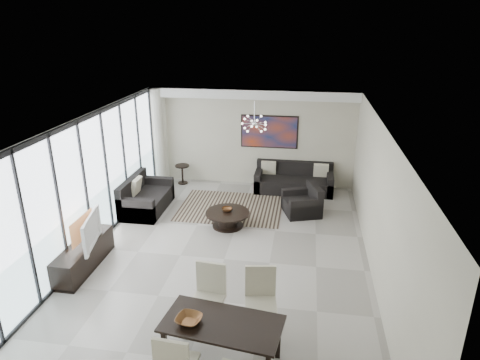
% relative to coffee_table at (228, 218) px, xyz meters
% --- Properties ---
extents(room_shell, '(6.00, 9.00, 2.90)m').
position_rel_coffee_table_xyz_m(room_shell, '(0.67, -1.52, 1.24)').
color(room_shell, '#A8A39B').
rests_on(room_shell, ground).
extents(window_wall, '(0.37, 8.95, 2.90)m').
position_rel_coffee_table_xyz_m(window_wall, '(-2.65, -1.52, 1.25)').
color(window_wall, silver).
rests_on(window_wall, floor).
extents(soffit, '(5.98, 0.40, 0.26)m').
position_rel_coffee_table_xyz_m(soffit, '(0.21, 2.78, 2.56)').
color(soffit, white).
rests_on(soffit, room_shell).
extents(painting, '(1.68, 0.04, 0.98)m').
position_rel_coffee_table_xyz_m(painting, '(0.71, 2.95, 1.44)').
color(painting, '#A53816').
rests_on(painting, room_shell).
extents(chandelier, '(0.66, 0.66, 0.71)m').
position_rel_coffee_table_xyz_m(chandelier, '(0.51, 0.98, 2.14)').
color(chandelier, silver).
rests_on(chandelier, room_shell).
extents(rug, '(2.73, 2.11, 0.01)m').
position_rel_coffee_table_xyz_m(rug, '(-0.11, 1.08, -0.21)').
color(rug, black).
rests_on(rug, floor).
extents(coffee_table, '(1.08, 1.08, 0.38)m').
position_rel_coffee_table_xyz_m(coffee_table, '(0.00, 0.00, 0.00)').
color(coffee_table, black).
rests_on(coffee_table, floor).
extents(bowl_coffee, '(0.27, 0.27, 0.08)m').
position_rel_coffee_table_xyz_m(bowl_coffee, '(-0.03, 0.06, 0.20)').
color(bowl_coffee, brown).
rests_on(bowl_coffee, coffee_table).
extents(sofa_main, '(2.25, 0.92, 0.82)m').
position_rel_coffee_table_xyz_m(sofa_main, '(1.50, 2.55, 0.06)').
color(sofa_main, black).
rests_on(sofa_main, floor).
extents(loveseat, '(0.98, 1.74, 0.87)m').
position_rel_coffee_table_xyz_m(loveseat, '(-2.34, 0.62, 0.08)').
color(loveseat, black).
rests_on(loveseat, floor).
extents(armchair, '(1.10, 1.13, 0.76)m').
position_rel_coffee_table_xyz_m(armchair, '(1.79, 1.04, 0.05)').
color(armchair, black).
rests_on(armchair, floor).
extents(side_table, '(0.43, 0.43, 0.59)m').
position_rel_coffee_table_xyz_m(side_table, '(-1.90, 2.63, 0.19)').
color(side_table, black).
rests_on(side_table, floor).
extents(tv_console, '(0.50, 1.77, 0.55)m').
position_rel_coffee_table_xyz_m(tv_console, '(-2.55, -2.28, 0.06)').
color(tv_console, black).
rests_on(tv_console, floor).
extents(television, '(0.38, 1.11, 0.63)m').
position_rel_coffee_table_xyz_m(television, '(-2.39, -2.30, 0.66)').
color(television, gray).
rests_on(television, tv_console).
extents(dining_table, '(1.81, 1.08, 0.71)m').
position_rel_coffee_table_xyz_m(dining_table, '(0.73, -4.35, 0.41)').
color(dining_table, black).
rests_on(dining_table, floor).
extents(dining_chair_nw, '(0.55, 0.55, 1.09)m').
position_rel_coffee_table_xyz_m(dining_chair_nw, '(0.35, -3.52, 0.42)').
color(dining_chair_nw, beige).
rests_on(dining_chair_nw, floor).
extents(dining_chair_ne, '(0.57, 0.57, 1.08)m').
position_rel_coffee_table_xyz_m(dining_chair_ne, '(1.19, -3.48, 0.41)').
color(dining_chair_ne, beige).
rests_on(dining_chair_ne, floor).
extents(bowl_dining, '(0.43, 0.43, 0.09)m').
position_rel_coffee_table_xyz_m(bowl_dining, '(0.26, -4.42, 0.54)').
color(bowl_dining, brown).
rests_on(bowl_dining, dining_table).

